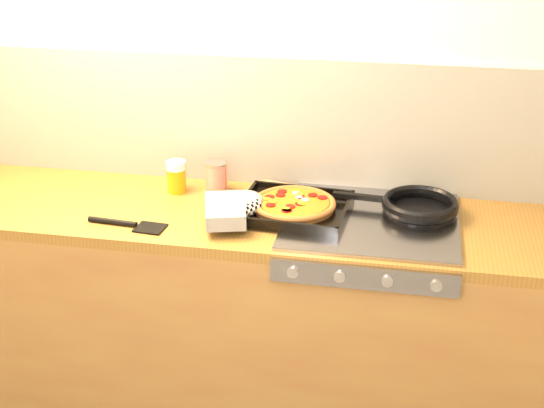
% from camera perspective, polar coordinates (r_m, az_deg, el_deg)
% --- Properties ---
extents(room_shell, '(3.20, 3.20, 3.20)m').
position_cam_1_polar(room_shell, '(2.90, -0.80, 6.21)').
color(room_shell, white).
rests_on(room_shell, ground).
extents(counter_run, '(3.20, 0.62, 0.90)m').
position_cam_1_polar(counter_run, '(2.94, -1.86, -8.64)').
color(counter_run, olive).
rests_on(counter_run, ground).
extents(stovetop, '(0.60, 0.56, 0.02)m').
position_cam_1_polar(stovetop, '(2.67, 7.49, -1.29)').
color(stovetop, gray).
rests_on(stovetop, counter_run).
extents(pizza_on_tray, '(0.52, 0.43, 0.07)m').
position_cam_1_polar(pizza_on_tray, '(2.67, 0.25, -0.14)').
color(pizza_on_tray, black).
rests_on(pizza_on_tray, stovetop).
extents(frying_pan, '(0.46, 0.29, 0.04)m').
position_cam_1_polar(frying_pan, '(2.73, 10.95, -0.15)').
color(frying_pan, black).
rests_on(frying_pan, stovetop).
extents(tomato_can, '(0.10, 0.10, 0.12)m').
position_cam_1_polar(tomato_can, '(2.88, -4.23, 2.04)').
color(tomato_can, '#A1170D').
rests_on(tomato_can, counter_run).
extents(juice_glass, '(0.08, 0.08, 0.12)m').
position_cam_1_polar(juice_glass, '(2.89, -7.21, 2.08)').
color(juice_glass, orange).
rests_on(juice_glass, counter_run).
extents(wooden_spoon, '(0.30, 0.11, 0.02)m').
position_cam_1_polar(wooden_spoon, '(2.91, 2.19, 1.23)').
color(wooden_spoon, '#9A6341').
rests_on(wooden_spoon, counter_run).
extents(black_spatula, '(0.28, 0.09, 0.02)m').
position_cam_1_polar(black_spatula, '(2.66, -10.79, -1.51)').
color(black_spatula, black).
rests_on(black_spatula, counter_run).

